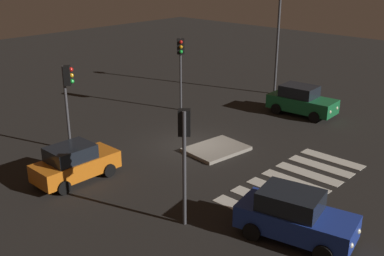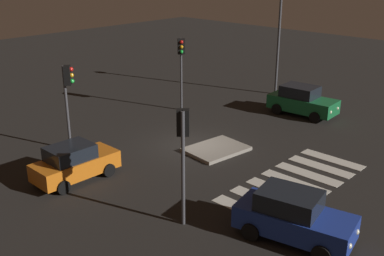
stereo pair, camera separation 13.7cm
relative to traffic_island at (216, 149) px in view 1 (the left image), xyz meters
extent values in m
plane|color=black|center=(-0.35, 1.39, -0.09)|extent=(80.00, 80.00, 0.00)
cube|color=gray|center=(0.00, 0.00, 0.00)|extent=(3.25, 2.59, 0.18)
cube|color=orange|center=(-6.80, 2.44, 0.57)|extent=(3.81, 1.66, 0.78)
cube|color=black|center=(-7.03, 2.44, 1.27)|extent=(1.96, 1.50, 0.63)
cylinder|color=black|center=(-5.62, 3.23, 0.22)|extent=(0.61, 0.23, 0.61)
cylinder|color=black|center=(-5.63, 1.63, 0.22)|extent=(0.61, 0.23, 0.61)
cylinder|color=black|center=(-7.97, 3.25, 0.22)|extent=(0.61, 0.23, 0.61)
cylinder|color=black|center=(-7.98, 1.65, 0.22)|extent=(0.61, 0.23, 0.61)
sphere|color=#F2EABF|center=(-4.93, 2.88, 0.57)|extent=(0.20, 0.20, 0.20)
sphere|color=#F2EABF|center=(-4.94, 1.98, 0.57)|extent=(0.20, 0.20, 0.20)
cube|color=#196B38|center=(8.22, -0.10, 0.63)|extent=(2.07, 4.30, 0.86)
cube|color=black|center=(8.20, 0.16, 1.41)|extent=(1.78, 2.25, 0.70)
cylinder|color=black|center=(9.18, -1.34, 0.25)|extent=(0.29, 0.69, 0.67)
cylinder|color=black|center=(7.42, -1.45, 0.25)|extent=(0.29, 0.69, 0.67)
cylinder|color=black|center=(9.01, 1.26, 0.25)|extent=(0.29, 0.69, 0.67)
cylinder|color=black|center=(7.25, 1.14, 0.25)|extent=(0.29, 0.69, 0.67)
sphere|color=#F2EABF|center=(8.85, -2.12, 0.63)|extent=(0.22, 0.22, 0.22)
sphere|color=#F2EABF|center=(7.86, -2.18, 0.63)|extent=(0.22, 0.22, 0.22)
cube|color=#1E389E|center=(-4.22, -7.24, 0.62)|extent=(2.53, 4.35, 0.84)
cube|color=black|center=(-4.27, -6.99, 1.37)|extent=(1.98, 2.37, 0.68)
cylinder|color=black|center=(-3.13, -8.31, 0.24)|extent=(0.36, 0.69, 0.66)
cylinder|color=black|center=(-4.81, -8.65, 0.24)|extent=(0.36, 0.69, 0.66)
cylinder|color=black|center=(-3.63, -5.82, 0.24)|extent=(0.36, 0.69, 0.66)
cylinder|color=black|center=(-5.31, -6.16, 0.24)|extent=(0.36, 0.69, 0.66)
sphere|color=#F2EABF|center=(-3.35, -9.10, 0.62)|extent=(0.22, 0.22, 0.22)
sphere|color=#F2EABF|center=(-4.30, -9.29, 0.62)|extent=(0.22, 0.22, 0.22)
cylinder|color=#47474C|center=(-6.20, -3.70, 2.14)|extent=(0.14, 0.14, 4.46)
cube|color=black|center=(-6.06, -3.58, 3.89)|extent=(0.53, 0.54, 0.96)
sphere|color=red|center=(-5.91, -3.45, 4.19)|extent=(0.22, 0.22, 0.22)
sphere|color=orange|center=(-5.91, -3.45, 3.89)|extent=(0.22, 0.22, 0.22)
sphere|color=green|center=(-5.91, -3.45, 3.59)|extent=(0.22, 0.22, 0.22)
cylinder|color=#47474C|center=(-5.06, 5.64, 2.12)|extent=(0.14, 0.14, 4.42)
cube|color=black|center=(-4.92, 5.52, 3.85)|extent=(0.53, 0.54, 0.96)
sphere|color=red|center=(-4.77, 5.39, 4.15)|extent=(0.22, 0.22, 0.22)
sphere|color=orange|center=(-4.77, 5.39, 3.85)|extent=(0.22, 0.22, 0.22)
sphere|color=green|center=(-4.77, 5.39, 3.55)|extent=(0.22, 0.22, 0.22)
cylinder|color=#47474C|center=(3.68, 6.16, 2.25)|extent=(0.14, 0.14, 4.68)
cube|color=black|center=(3.56, 6.02, 4.11)|extent=(0.54, 0.53, 0.96)
sphere|color=red|center=(3.43, 5.87, 4.41)|extent=(0.22, 0.22, 0.22)
sphere|color=orange|center=(3.43, 5.87, 4.11)|extent=(0.22, 0.22, 0.22)
sphere|color=green|center=(3.43, 5.87, 3.81)|extent=(0.22, 0.22, 0.22)
cylinder|color=#47474C|center=(11.11, 3.86, 3.62)|extent=(0.18, 0.18, 7.42)
cube|color=silver|center=(-3.80, -4.90, -0.08)|extent=(0.70, 3.20, 0.02)
cube|color=silver|center=(-2.65, -4.90, -0.08)|extent=(0.70, 3.20, 0.02)
cube|color=silver|center=(-1.50, -4.90, -0.08)|extent=(0.70, 3.20, 0.02)
cube|color=silver|center=(-0.35, -4.90, -0.08)|extent=(0.70, 3.20, 0.02)
cube|color=silver|center=(0.80, -4.90, -0.08)|extent=(0.70, 3.20, 0.02)
cube|color=silver|center=(1.95, -4.90, -0.08)|extent=(0.70, 3.20, 0.02)
cube|color=silver|center=(3.10, -4.90, -0.08)|extent=(0.70, 3.20, 0.02)
camera|label=1|loc=(-17.22, -14.39, 9.37)|focal=43.98mm
camera|label=2|loc=(-17.12, -14.49, 9.37)|focal=43.98mm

